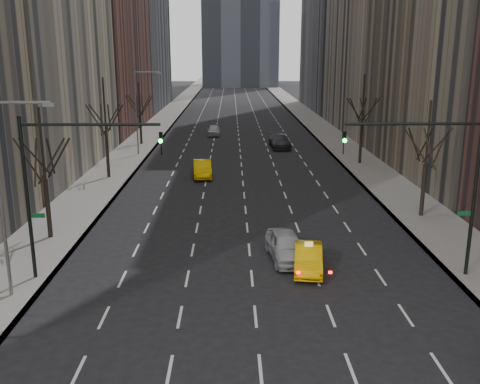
{
  "coord_description": "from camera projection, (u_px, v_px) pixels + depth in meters",
  "views": [
    {
      "loc": [
        -1.01,
        -12.84,
        11.01
      ],
      "look_at": [
        -0.54,
        15.74,
        3.5
      ],
      "focal_mm": 40.0,
      "sensor_mm": 36.0,
      "label": 1
    }
  ],
  "objects": [
    {
      "name": "far_car_white",
      "position": [
        214.0,
        130.0,
        72.55
      ],
      "size": [
        1.71,
        4.2,
        1.43
      ],
      "primitive_type": "imported",
      "rotation": [
        0.0,
        0.0,
        -0.0
      ],
      "color": "silver",
      "rests_on": "ground"
    },
    {
      "name": "sidewalk_left",
      "position": [
        159.0,
        125.0,
        82.71
      ],
      "size": [
        4.5,
        320.0,
        0.15
      ],
      "primitive_type": "cube",
      "color": "slate",
      "rests_on": "ground"
    },
    {
      "name": "far_suv_grey",
      "position": [
        280.0,
        141.0,
        63.14
      ],
      "size": [
        2.5,
        5.57,
        1.58
      ],
      "primitive_type": "imported",
      "rotation": [
        0.0,
        0.0,
        0.05
      ],
      "color": "#2E2E33",
      "rests_on": "ground"
    },
    {
      "name": "taxi_sedan",
      "position": [
        308.0,
        258.0,
        27.67
      ],
      "size": [
        1.91,
        4.17,
        1.33
      ],
      "primitive_type": "imported",
      "rotation": [
        0.0,
        0.0,
        -0.13
      ],
      "color": "#F6B705",
      "rests_on": "ground"
    },
    {
      "name": "far_taxi",
      "position": [
        202.0,
        169.0,
        48.4
      ],
      "size": [
        1.93,
        4.65,
        1.5
      ],
      "primitive_type": "imported",
      "rotation": [
        0.0,
        0.0,
        0.08
      ],
      "color": "#FFBE05",
      "rests_on": "ground"
    },
    {
      "name": "tree_rw_c",
      "position": [
        362.0,
        124.0,
        53.08
      ],
      "size": [
        3.36,
        3.5,
        8.74
      ],
      "color": "black",
      "rests_on": "ground"
    },
    {
      "name": "traffic_mast_right",
      "position": [
        442.0,
        171.0,
        25.59
      ],
      "size": [
        6.69,
        0.39,
        8.0
      ],
      "color": "black",
      "rests_on": "ground"
    },
    {
      "name": "streetlight_near",
      "position": [
        6.0,
        180.0,
        23.3
      ],
      "size": [
        2.83,
        0.22,
        9.0
      ],
      "color": "slate",
      "rests_on": "ground"
    },
    {
      "name": "streetlight_far",
      "position": [
        139.0,
        104.0,
        57.15
      ],
      "size": [
        2.83,
        0.22,
        9.0
      ],
      "color": "slate",
      "rests_on": "ground"
    },
    {
      "name": "tree_lw_c",
      "position": [
        106.0,
        134.0,
        46.89
      ],
      "size": [
        3.36,
        3.5,
        8.74
      ],
      "color": "black",
      "rests_on": "ground"
    },
    {
      "name": "silver_sedan_ahead",
      "position": [
        286.0,
        246.0,
        29.11
      ],
      "size": [
        2.31,
        4.67,
        1.53
      ],
      "primitive_type": "imported",
      "rotation": [
        0.0,
        0.0,
        0.11
      ],
      "color": "#A7AAAF",
      "rests_on": "ground"
    },
    {
      "name": "sidewalk_right",
      "position": [
        316.0,
        124.0,
        83.1
      ],
      "size": [
        4.5,
        320.0,
        0.15
      ],
      "primitive_type": "cube",
      "color": "slate",
      "rests_on": "ground"
    },
    {
      "name": "tree_rw_b",
      "position": [
        425.0,
        164.0,
        35.76
      ],
      "size": [
        3.36,
        3.5,
        7.82
      ],
      "color": "black",
      "rests_on": "ground"
    },
    {
      "name": "traffic_mast_left",
      "position": [
        61.0,
        172.0,
        25.29
      ],
      "size": [
        6.69,
        0.39,
        8.0
      ],
      "color": "black",
      "rests_on": "ground"
    },
    {
      "name": "tree_lw_d",
      "position": [
        140.0,
        116.0,
        64.42
      ],
      "size": [
        3.36,
        3.5,
        7.36
      ],
      "color": "black",
      "rests_on": "ground"
    },
    {
      "name": "tree_lw_b",
      "position": [
        45.0,
        180.0,
        31.5
      ],
      "size": [
        3.36,
        3.5,
        7.82
      ],
      "color": "black",
      "rests_on": "ground"
    }
  ]
}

